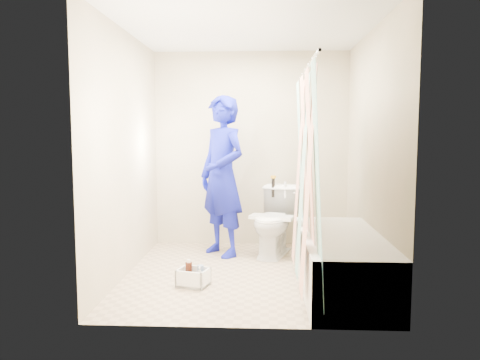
{
  "coord_description": "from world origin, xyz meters",
  "views": [
    {
      "loc": [
        0.15,
        -4.55,
        1.4
      ],
      "look_at": [
        -0.1,
        0.42,
        0.9
      ],
      "focal_mm": 35.0,
      "sensor_mm": 36.0,
      "label": 1
    }
  ],
  "objects_px": {
    "toilet": "(275,221)",
    "bathtub": "(341,260)",
    "plumber": "(222,176)",
    "cleaning_caddy": "(194,278)"
  },
  "relations": [
    {
      "from": "toilet",
      "to": "plumber",
      "type": "distance_m",
      "value": 0.8
    },
    {
      "from": "plumber",
      "to": "cleaning_caddy",
      "type": "xyz_separation_m",
      "value": [
        -0.16,
        -1.14,
        -0.84
      ]
    },
    {
      "from": "toilet",
      "to": "cleaning_caddy",
      "type": "bearing_deg",
      "value": -106.12
    },
    {
      "from": "toilet",
      "to": "bathtub",
      "type": "bearing_deg",
      "value": -46.9
    },
    {
      "from": "bathtub",
      "to": "plumber",
      "type": "bearing_deg",
      "value": 134.91
    },
    {
      "from": "plumber",
      "to": "bathtub",
      "type": "bearing_deg",
      "value": 1.56
    },
    {
      "from": "cleaning_caddy",
      "to": "plumber",
      "type": "bearing_deg",
      "value": 98.83
    },
    {
      "from": "bathtub",
      "to": "cleaning_caddy",
      "type": "bearing_deg",
      "value": 178.76
    },
    {
      "from": "toilet",
      "to": "cleaning_caddy",
      "type": "height_order",
      "value": "toilet"
    },
    {
      "from": "plumber",
      "to": "toilet",
      "type": "bearing_deg",
      "value": 47.53
    }
  ]
}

